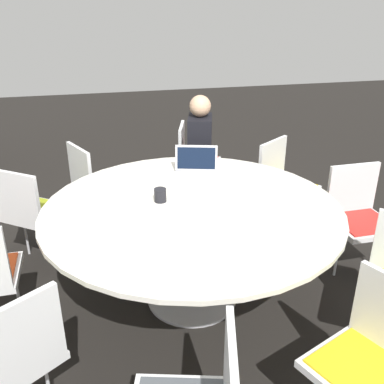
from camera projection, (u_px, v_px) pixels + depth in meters
The scene contains 12 objects.
ground_plane at pixel (192, 298), 3.11m from camera, with size 16.00×16.00×0.00m, color black.
conference_table at pixel (192, 220), 2.85m from camera, with size 1.97×1.97×0.75m.
chair_0 at pixel (194, 158), 4.41m from camera, with size 0.54×0.53×0.85m.
chair_1 at pixel (95, 181), 3.84m from camera, with size 0.57×0.56×0.85m.
chair_2 at pixel (31, 208), 3.34m from camera, with size 0.60×0.60×0.85m.
chair_4 at pixel (9, 354), 1.96m from camera, with size 0.60×0.60×0.85m.
chair_6 at pixel (374, 354), 1.95m from camera, with size 0.56×0.55×0.85m.
chair_8 at pixel (359, 212), 3.27m from camera, with size 0.42×0.44×0.85m.
chair_9 at pixel (283, 180), 3.87m from camera, with size 0.60×0.60×0.85m.
person_0 at pixel (201, 147), 4.11m from camera, with size 0.41×0.33×1.20m.
laptop at pixel (196, 168), 3.30m from camera, with size 0.32×0.38×0.21m.
coffee_cup at pixel (160, 195), 2.86m from camera, with size 0.08×0.08×0.09m.
Camera 1 is at (-2.46, 0.60, 1.97)m, focal length 40.00 mm.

